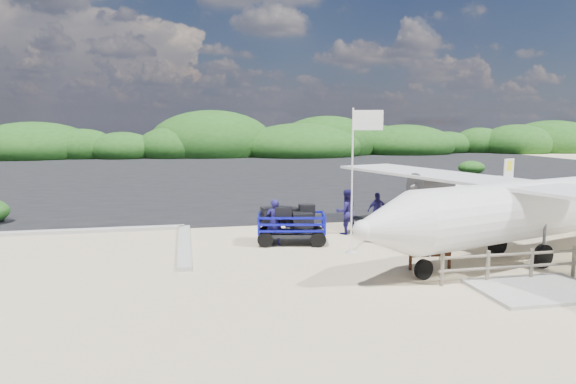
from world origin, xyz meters
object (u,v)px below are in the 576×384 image
crew_a (274,222)px  crew_b (346,212)px  signboard (430,269)px  aircraft_small (132,175)px  aircraft_large (400,179)px  baggage_cart (291,244)px  flagpole (351,253)px  crew_c (377,210)px

crew_a → crew_b: (3.42, 1.40, 0.06)m
signboard → aircraft_small: bearing=114.4°
aircraft_large → crew_a: bearing=38.3°
baggage_cart → aircraft_large: (13.84, 20.92, 0.00)m
crew_a → aircraft_large: aircraft_large is taller
flagpole → crew_c: (2.63, 4.08, 0.82)m
aircraft_small → signboard: bearing=90.7°
crew_b → baggage_cart: bearing=18.8°
crew_b → crew_a: bearing=15.2°
signboard → aircraft_small: (-12.64, 33.69, 0.00)m
crew_a → signboard: bearing=134.6°
baggage_cart → crew_a: 1.18m
baggage_cart → crew_b: size_ratio=1.47×
aircraft_small → flagpole: bearing=89.2°
crew_c → aircraft_small: (-13.40, 26.99, -0.82)m
crew_b → aircraft_small: (-11.59, 27.92, -0.98)m
signboard → crew_a: size_ratio=0.83×
baggage_cart → crew_c: 5.11m
signboard → aircraft_small: aircraft_small is taller
flagpole → aircraft_small: bearing=109.1°
signboard → crew_b: 5.94m
signboard → crew_c: 6.79m
baggage_cart → aircraft_large: aircraft_large is taller
crew_a → crew_c: 5.73m
crew_b → aircraft_small: size_ratio=0.26×
flagpole → signboard: (1.87, -2.61, 0.00)m
crew_c → aircraft_large: 20.89m
signboard → aircraft_large: aircraft_large is taller
crew_b → aircraft_large: 22.57m
signboard → crew_b: size_ratio=0.78×
baggage_cart → crew_b: crew_b is taller
baggage_cart → aircraft_small: 30.55m
flagpole → crew_a: (-2.60, 1.75, 0.93)m
crew_b → crew_c: 2.04m
flagpole → aircraft_large: aircraft_large is taller
crew_a → crew_c: crew_a is taller
flagpole → crew_b: flagpole is taller
signboard → crew_c: size_ratio=0.93×
flagpole → aircraft_large: bearing=62.3°
baggage_cart → aircraft_small: aircraft_small is taller
crew_b → crew_c: (1.81, 0.93, -0.16)m
flagpole → crew_a: 3.27m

